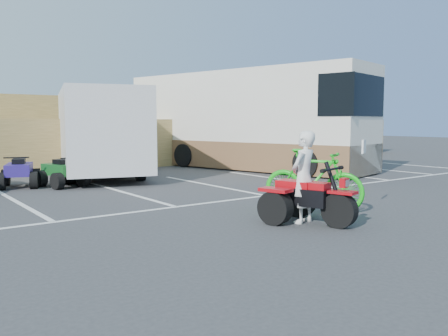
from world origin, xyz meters
TOP-DOWN VIEW (x-y plane):
  - ground at (0.00, 0.00)m, footprint 100.00×100.00m
  - parking_stripes at (0.87, 4.07)m, footprint 28.00×5.16m
  - grass_embankment at (0.00, 15.48)m, footprint 40.00×8.50m
  - red_trike_atv at (1.12, -0.59)m, footprint 1.68×1.97m
  - rider at (1.08, -0.45)m, footprint 0.72×0.57m
  - green_dirt_bike at (2.21, 0.35)m, footprint 1.53×2.23m
  - cargo_trailer at (0.95, 9.01)m, footprint 4.18×6.77m
  - rv_motorhome at (6.92, 8.57)m, footprint 5.10×11.01m
  - quad_atv_blue at (-2.00, 7.88)m, footprint 1.48×1.70m
  - quad_atv_green at (-0.97, 7.27)m, footprint 1.31×1.58m

SIDE VIEW (x-z plane):
  - ground at x=0.00m, z-range 0.00..0.00m
  - red_trike_atv at x=1.12m, z-range -0.55..0.55m
  - quad_atv_blue at x=-2.00m, z-range -0.47..0.47m
  - quad_atv_green at x=-0.97m, z-range -0.45..0.45m
  - parking_stripes at x=0.87m, z-range 0.00..0.01m
  - green_dirt_bike at x=2.21m, z-range 0.00..1.31m
  - rider at x=1.08m, z-range 0.00..1.74m
  - grass_embankment at x=0.00m, z-range -0.13..2.97m
  - cargo_trailer at x=0.95m, z-range 0.12..3.07m
  - rv_motorhome at x=6.92m, z-range -0.25..3.59m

